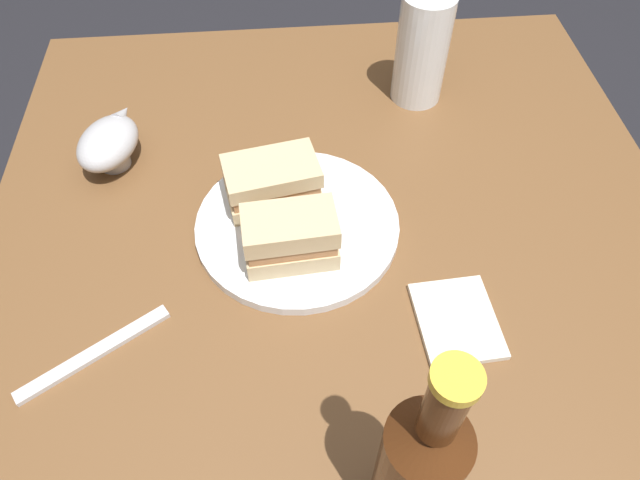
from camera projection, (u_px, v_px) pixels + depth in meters
ground_plane at (333, 464)px, 1.27m from camera, size 6.00×6.00×0.00m
dining_table at (337, 399)px, 0.99m from camera, size 1.13×0.92×0.72m
plate at (297, 225)px, 0.75m from camera, size 0.26×0.26×0.01m
sandwich_half_left at (272, 182)px, 0.75m from camera, size 0.09×0.13×0.06m
sandwich_half_right at (290, 237)px, 0.69m from camera, size 0.07×0.12×0.07m
potato_wedge_front at (256, 209)px, 0.75m from camera, size 0.05×0.05×0.01m
potato_wedge_middle at (259, 197)px, 0.76m from camera, size 0.03×0.05×0.02m
potato_wedge_back at (272, 237)px, 0.72m from camera, size 0.06×0.03×0.02m
potato_wedge_left_edge at (264, 232)px, 0.73m from camera, size 0.06×0.04×0.02m
potato_wedge_right_edge at (256, 201)px, 0.76m from camera, size 0.03×0.06×0.01m
pint_glass at (421, 56)px, 0.87m from camera, size 0.08×0.08×0.17m
gravy_boat at (109, 143)px, 0.80m from camera, size 0.13×0.11×0.07m
cider_bottle at (416, 472)px, 0.46m from camera, size 0.07×0.07×0.29m
napkin at (457, 320)px, 0.67m from camera, size 0.12×0.10×0.01m
fork at (95, 353)px, 0.64m from camera, size 0.11×0.16×0.01m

